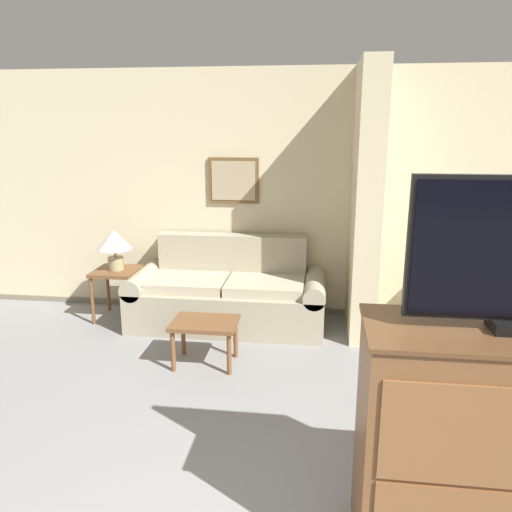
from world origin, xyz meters
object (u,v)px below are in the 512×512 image
couch (228,294)px  coffee_table (205,328)px  tv_dresser (502,449)px  table_lamp (114,242)px

couch → coffee_table: 0.94m
couch → tv_dresser: 3.26m
table_lamp → tv_dresser: tv_dresser is taller
tv_dresser → couch: bearing=123.1°
coffee_table → table_lamp: 1.58m
coffee_table → tv_dresser: tv_dresser is taller
table_lamp → coffee_table: bearing=-38.9°
table_lamp → tv_dresser: size_ratio=0.33×
table_lamp → tv_dresser: 4.05m
couch → table_lamp: 1.31m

